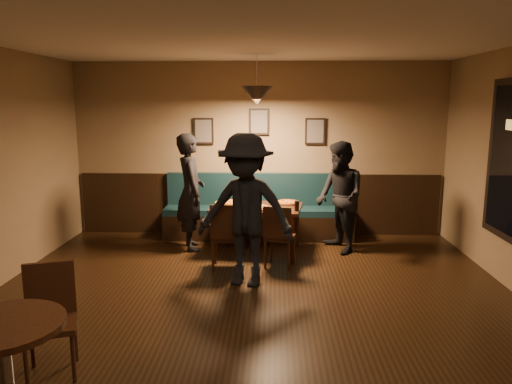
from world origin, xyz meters
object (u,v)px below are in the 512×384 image
chair_near_left (227,235)px  diner_front (246,210)px  diner_right (340,197)px  cafe_chair_far (50,323)px  booth_bench (259,207)px  cafe_table (7,383)px  chair_near_right (280,235)px  dining_table (257,229)px  soda_glass (297,206)px  tabasco_bottle (295,203)px  diner_left (191,192)px

chair_near_left → diner_front: 0.78m
diner_right → cafe_chair_far: size_ratio=1.83×
booth_bench → cafe_table: bearing=-106.5°
chair_near_right → dining_table: bearing=132.1°
booth_bench → diner_right: bearing=-30.0°
soda_glass → tabasco_bottle: size_ratio=1.33×
booth_bench → chair_near_left: size_ratio=3.37×
dining_table → chair_near_left: bearing=-108.3°
chair_near_right → diner_front: diner_front is taller
booth_bench → diner_front: size_ratio=1.66×
dining_table → chair_near_left: size_ratio=1.42×
diner_right → chair_near_left: bearing=-81.9°
soda_glass → chair_near_left: bearing=-153.5°
dining_table → cafe_table: size_ratio=1.57×
diner_right → cafe_chair_far: bearing=-57.5°
diner_right → diner_left: bearing=-110.8°
cafe_table → soda_glass: bearing=62.5°
diner_front → soda_glass: size_ratio=12.72×
dining_table → diner_left: diner_left is taller
diner_front → cafe_chair_far: 2.53m
chair_near_left → diner_right: size_ratio=0.55×
diner_right → cafe_table: 4.95m
booth_bench → soda_glass: size_ratio=21.08×
chair_near_left → diner_left: size_ratio=0.52×
cafe_chair_far → dining_table: bearing=-133.9°
booth_bench → cafe_table: 5.07m
tabasco_bottle → soda_glass: bearing=-89.1°
chair_near_right → diner_left: diner_left is taller
soda_glass → cafe_chair_far: (-2.08, -3.07, -0.31)m
diner_front → diner_right: bearing=61.7°
diner_front → diner_left: bearing=137.0°
booth_bench → chair_near_left: booth_bench is taller
chair_near_right → cafe_chair_far: bearing=-109.7°
cafe_table → cafe_chair_far: size_ratio=0.91×
diner_front → tabasco_bottle: (0.64, 1.31, -0.17)m
booth_bench → soda_glass: bearing=-61.4°
chair_near_left → diner_right: diner_right is taller
chair_near_right → cafe_chair_far: 3.29m
booth_bench → diner_left: size_ratio=1.75×
chair_near_left → cafe_chair_far: (-1.15, -2.60, -0.00)m
dining_table → soda_glass: soda_glass is taller
booth_bench → cafe_chair_far: 4.36m
tabasco_bottle → booth_bench: bearing=126.8°
diner_left → cafe_chair_far: size_ratio=1.94×
dining_table → cafe_chair_far: bearing=-106.3°
diner_left → cafe_table: 4.29m
chair_near_right → diner_front: size_ratio=0.46×
tabasco_bottle → cafe_chair_far: (-2.07, -3.35, -0.29)m
chair_near_left → diner_front: size_ratio=0.49×
diner_right → diner_front: size_ratio=0.89×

